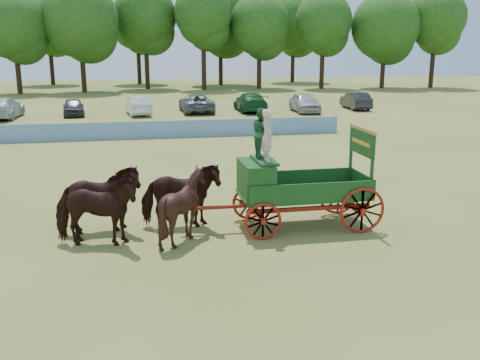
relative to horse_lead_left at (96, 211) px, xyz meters
name	(u,v)px	position (x,y,z in m)	size (l,w,h in m)	color
ground	(168,241)	(1.91, -0.02, -1.01)	(160.00, 160.00, 0.00)	#9C8746
horse_lead_left	(96,211)	(0.00, 0.00, 0.00)	(1.09, 2.39, 2.02)	black
horse_lead_right	(98,200)	(0.00, 1.10, 0.00)	(1.09, 2.39, 2.02)	black
horse_wheel_left	(184,206)	(2.40, 0.00, 0.00)	(1.63, 1.84, 2.02)	black
horse_wheel_right	(181,196)	(2.40, 1.10, 0.00)	(1.09, 2.39, 2.02)	black
farm_dray	(281,177)	(5.38, 0.57, 0.58)	(5.99, 2.00, 3.66)	#A72910
sponsor_banner	(132,130)	(0.91, 17.98, -0.49)	(26.00, 0.08, 1.05)	#1B5696
parked_cars	(115,106)	(-0.39, 30.08, -0.24)	(46.55, 6.93, 1.65)	silver
treeline	(118,17)	(-0.49, 59.69, 8.15)	(90.40, 24.00, 15.47)	#382314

